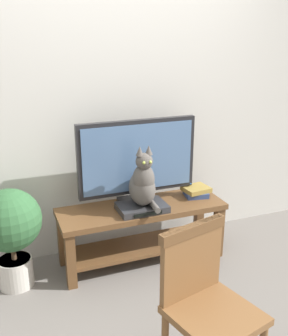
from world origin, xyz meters
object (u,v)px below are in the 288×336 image
Objects in this scene: book_stack at (196,191)px; tv at (138,159)px; tv_stand at (142,223)px; potted_plant at (10,228)px; cat at (143,183)px; wooden_chair at (204,296)px; media_box at (142,207)px.

tv is at bearing 173.60° from book_stack.
tv_stand is 1.75× the size of potted_plant.
cat is (-0.02, -0.09, 0.38)m from tv_stand.
book_stack is (0.62, 1.25, 0.02)m from wooden_chair.
tv is 4.24× the size of book_stack.
wooden_chair is (-0.11, -1.31, -0.34)m from tv.
book_stack is (0.51, -0.06, -0.32)m from tv.
tv reaches higher than tv_stand.
media_box is at bearing -108.73° from tv_stand.
cat is 0.63× the size of potted_plant.
cat is at bearing -5.64° from potted_plant.
wooden_chair is 3.85× the size of book_stack.
potted_plant is at bearing 174.36° from cat.
tv is at bearing 85.08° from wooden_chair.
media_box is at bearing -98.64° from tv.
potted_plant reaches higher than book_stack.
cat is 2.13× the size of book_stack.
cat reaches higher than media_box.
tv_stand is 1.53× the size of wooden_chair.
tv_stand is 0.52m from tv.
book_stack is (0.53, 0.12, -0.19)m from cat.
wooden_chair reaches higher than book_stack.
media_box is 0.78× the size of cat.
book_stack is at bearing 13.21° from cat.
wooden_chair is at bearing -94.49° from cat.
media_box is 0.54m from book_stack.
tv is at bearing 82.40° from cat.
tv_stand is at bearing 74.93° from cat.
cat is at bearing -97.60° from tv.
cat is 1.15m from wooden_chair.
potted_plant is (-1.51, -0.03, -0.05)m from book_stack.
cat is 0.58m from book_stack.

